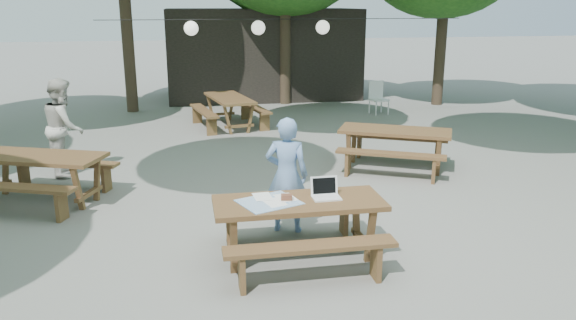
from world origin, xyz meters
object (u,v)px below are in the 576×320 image
(main_picnic_table, at_px, (299,229))
(woman, at_px, (287,175))
(picnic_table_nw, at_px, (40,178))
(plastic_chair, at_px, (378,105))
(second_person, at_px, (64,127))

(main_picnic_table, distance_m, woman, 0.99)
(picnic_table_nw, xyz_separation_m, woman, (3.54, -1.81, 0.39))
(main_picnic_table, distance_m, picnic_table_nw, 4.45)
(main_picnic_table, xyz_separation_m, picnic_table_nw, (-3.52, 2.71, 0.00))
(picnic_table_nw, bearing_deg, plastic_chair, 58.79)
(main_picnic_table, height_order, second_person, second_person)
(picnic_table_nw, xyz_separation_m, second_person, (0.12, 1.50, 0.47))
(plastic_chair, bearing_deg, picnic_table_nw, -152.51)
(main_picnic_table, bearing_deg, plastic_chair, 64.96)
(plastic_chair, bearing_deg, second_person, -159.94)
(second_person, bearing_deg, picnic_table_nw, 167.90)
(second_person, bearing_deg, main_picnic_table, -148.54)
(main_picnic_table, bearing_deg, woman, 88.61)
(main_picnic_table, relative_size, second_person, 1.16)
(woman, xyz_separation_m, second_person, (-3.42, 3.31, 0.08))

